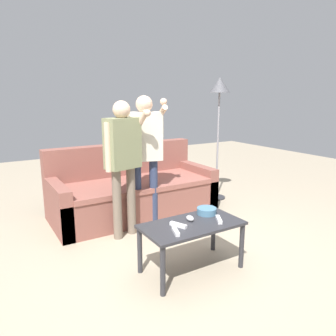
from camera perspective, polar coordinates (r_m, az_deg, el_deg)
name	(u,v)px	position (r m, az deg, el deg)	size (l,w,h in m)	color
ground_plane	(189,256)	(3.30, 3.83, -15.23)	(12.00, 12.00, 0.00)	tan
couch	(132,191)	(4.31, -6.36, -4.16)	(2.10, 0.94, 0.90)	brown
coffee_table	(192,230)	(2.90, 4.24, -10.97)	(0.90, 0.47, 0.45)	#2D2D33
snack_bowl	(207,211)	(3.09, 6.87, -7.56)	(0.19, 0.19, 0.06)	teal
game_remote_nunchuk	(190,218)	(2.92, 3.92, -8.88)	(0.06, 0.09, 0.05)	white
floor_lamp	(219,96)	(4.80, 9.10, 12.42)	(0.30, 0.30, 1.81)	#2D2D33
player_center	(145,146)	(3.74, -4.13, 3.91)	(0.46, 0.38, 1.55)	#2D3856
player_left	(123,153)	(3.47, -7.98, 2.56)	(0.48, 0.32, 1.50)	#756656
game_remote_wand_near	(178,225)	(2.79, 1.84, -10.08)	(0.10, 0.16, 0.03)	white
game_remote_wand_far	(176,231)	(2.67, 1.37, -11.18)	(0.08, 0.15, 0.03)	white
game_remote_wand_spare	(219,219)	(2.94, 9.00, -9.01)	(0.11, 0.15, 0.03)	white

